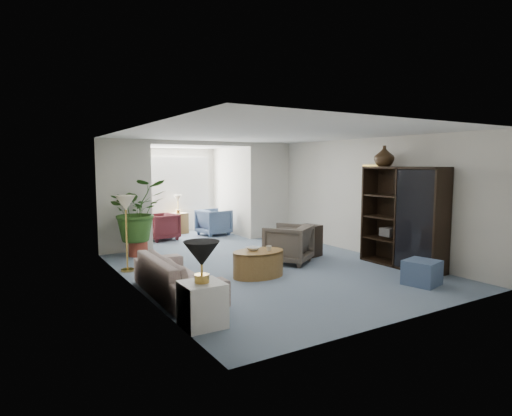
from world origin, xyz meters
TOP-DOWN VIEW (x-y plane):
  - floor at (0.00, 0.00)m, footprint 6.00×6.00m
  - sunroom_floor at (0.00, 4.10)m, footprint 2.60×2.60m
  - back_pier_left at (-1.90, 3.00)m, footprint 1.20×0.12m
  - back_pier_right at (1.90, 3.00)m, footprint 1.20×0.12m
  - back_header at (0.00, 3.00)m, footprint 2.60×0.12m
  - window_pane at (0.00, 5.18)m, footprint 2.20×0.02m
  - window_blinds at (0.00, 5.15)m, footprint 2.20×0.02m
  - framed_picture at (2.46, -0.10)m, footprint 0.04×0.50m
  - sofa at (-2.05, -0.50)m, footprint 0.82×2.02m
  - end_table at (-2.25, -1.85)m, footprint 0.50×0.50m
  - table_lamp at (-2.25, -1.85)m, footprint 0.44×0.44m
  - floor_lamp at (-2.32, 1.31)m, footprint 0.36×0.36m
  - coffee_table at (-0.47, -0.25)m, footprint 1.18×1.18m
  - coffee_bowl at (-0.52, -0.15)m, footprint 0.29×0.29m
  - coffee_cup at (-0.32, -0.35)m, footprint 0.12×0.12m
  - wingback_chair at (0.57, 0.31)m, footprint 1.14×1.15m
  - side_table_dark at (1.27, 0.61)m, footprint 0.64×0.56m
  - entertainment_cabinet at (2.23, -1.07)m, footprint 0.46×1.71m
  - cabinet_urn at (2.23, -0.57)m, footprint 0.39×0.39m
  - ottoman at (1.54, -2.06)m, footprint 0.60×0.60m
  - plant_pot at (-1.78, 2.52)m, footprint 0.40×0.40m
  - house_plant at (-1.78, 2.52)m, footprint 1.19×1.03m
  - sunroom_chair_blue at (0.78, 4.11)m, footprint 0.88×0.86m
  - sunroom_chair_maroon at (-0.72, 4.11)m, footprint 0.84×0.82m
  - sunroom_table at (0.03, 4.86)m, footprint 0.52×0.43m
  - shelf_clutter at (2.18, -1.29)m, footprint 0.30×1.09m

SIDE VIEW (x-z plane):
  - floor at x=0.00m, z-range 0.00..0.00m
  - sunroom_floor at x=0.00m, z-range 0.00..0.00m
  - plant_pot at x=-1.78m, z-range 0.00..0.32m
  - ottoman at x=1.54m, z-range 0.00..0.40m
  - coffee_table at x=-0.47m, z-range 0.00..0.45m
  - end_table at x=-2.25m, z-range 0.00..0.54m
  - sunroom_table at x=0.03m, z-range 0.00..0.58m
  - sofa at x=-2.05m, z-range 0.00..0.59m
  - side_table_dark at x=1.27m, z-range 0.00..0.66m
  - sunroom_chair_maroon at x=-0.72m, z-range 0.00..0.68m
  - sunroom_chair_blue at x=0.78m, z-range 0.00..0.72m
  - wingback_chair at x=0.57m, z-range 0.00..0.76m
  - coffee_bowl at x=-0.52m, z-range 0.45..0.51m
  - coffee_cup at x=-0.32m, z-range 0.45..0.54m
  - table_lamp at x=-2.25m, z-range 0.74..1.04m
  - entertainment_cabinet at x=2.23m, z-range 0.00..1.91m
  - shelf_clutter at x=2.18m, z-range 0.45..1.51m
  - house_plant at x=-1.78m, z-range 0.32..1.64m
  - back_pier_left at x=-1.90m, z-range 0.00..2.50m
  - back_pier_right at x=1.90m, z-range 0.00..2.50m
  - floor_lamp at x=-2.32m, z-range 1.11..1.39m
  - window_pane at x=0.00m, z-range 0.65..2.15m
  - window_blinds at x=0.00m, z-range 0.65..2.15m
  - framed_picture at x=2.46m, z-range 1.50..1.90m
  - cabinet_urn at x=2.23m, z-range 1.91..2.31m
  - back_header at x=0.00m, z-range 2.40..2.50m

